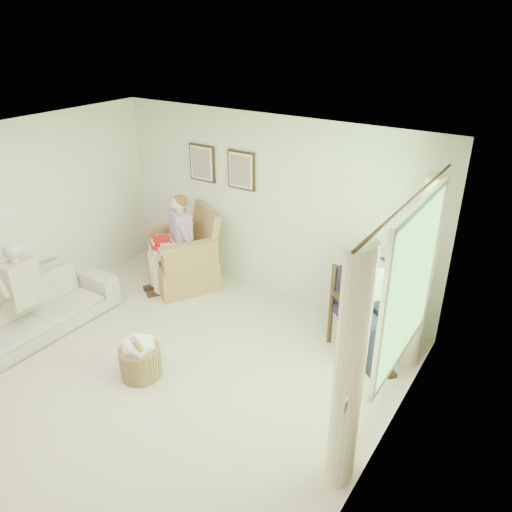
# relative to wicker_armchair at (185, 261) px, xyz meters

# --- Properties ---
(floor) EXTENTS (5.50, 5.50, 0.00)m
(floor) POSITION_rel_wicker_armchair_xyz_m (1.15, -2.19, -0.38)
(floor) COLOR beige
(floor) RESTS_ON ground
(back_wall) EXTENTS (5.00, 0.04, 2.60)m
(back_wall) POSITION_rel_wicker_armchair_xyz_m (1.15, 0.56, 0.92)
(back_wall) COLOR silver
(back_wall) RESTS_ON ground
(right_wall) EXTENTS (0.04, 5.50, 2.60)m
(right_wall) POSITION_rel_wicker_armchair_xyz_m (3.65, -2.19, 0.92)
(right_wall) COLOR silver
(right_wall) RESTS_ON ground
(ceiling) EXTENTS (5.00, 5.50, 0.02)m
(ceiling) POSITION_rel_wicker_armchair_xyz_m (1.15, -2.19, 2.22)
(ceiling) COLOR white
(ceiling) RESTS_ON back_wall
(window) EXTENTS (0.13, 2.50, 1.63)m
(window) POSITION_rel_wicker_armchair_xyz_m (3.61, -0.99, 1.21)
(window) COLOR #2D6B23
(window) RESTS_ON right_wall
(curtain_left) EXTENTS (0.34, 0.34, 2.30)m
(curtain_left) POSITION_rel_wicker_armchair_xyz_m (3.48, -1.97, 0.77)
(curtain_left) COLOR beige
(curtain_left) RESTS_ON ground
(curtain_right) EXTENTS (0.34, 0.34, 2.30)m
(curtain_right) POSITION_rel_wicker_armchair_xyz_m (3.48, -0.01, 0.77)
(curtain_right) COLOR beige
(curtain_right) RESTS_ON ground
(framed_print_left) EXTENTS (0.45, 0.05, 0.55)m
(framed_print_left) POSITION_rel_wicker_armchair_xyz_m (-0.00, 0.52, 1.40)
(framed_print_left) COLOR #382114
(framed_print_left) RESTS_ON back_wall
(framed_print_right) EXTENTS (0.45, 0.05, 0.55)m
(framed_print_right) POSITION_rel_wicker_armchair_xyz_m (0.70, 0.52, 1.40)
(framed_print_right) COLOR #382114
(framed_print_right) RESTS_ON back_wall
(wicker_armchair) EXTENTS (0.94, 0.93, 1.20)m
(wicker_armchair) POSITION_rel_wicker_armchair_xyz_m (0.00, 0.00, 0.00)
(wicker_armchair) COLOR #B17B53
(wicker_armchair) RESTS_ON ground
(wood_armchair) EXTENTS (0.69, 0.65, 1.07)m
(wood_armchair) POSITION_rel_wicker_armchair_xyz_m (2.94, -0.03, 0.20)
(wood_armchair) COLOR black
(wood_armchair) RESTS_ON ground
(sofa) EXTENTS (2.24, 0.87, 0.65)m
(sofa) POSITION_rel_wicker_armchair_xyz_m (-0.80, -2.09, -0.05)
(sofa) COLOR beige
(sofa) RESTS_ON ground
(person_wicker) EXTENTS (0.40, 0.63, 1.43)m
(person_wicker) POSITION_rel_wicker_armchair_xyz_m (-0.00, -0.16, 0.47)
(person_wicker) COLOR beige
(person_wicker) RESTS_ON ground
(person_dark) EXTENTS (0.40, 0.63, 1.42)m
(person_dark) POSITION_rel_wicker_armchair_xyz_m (2.94, -0.21, 0.46)
(person_dark) COLOR #171C34
(person_dark) RESTS_ON ground
(person_sofa) EXTENTS (0.42, 0.62, 1.30)m
(person_sofa) POSITION_rel_wicker_armchair_xyz_m (-0.80, -2.22, 0.37)
(person_sofa) COLOR #C1B09B
(person_sofa) RESTS_ON ground
(red_hat) EXTENTS (0.31, 0.31, 0.14)m
(red_hat) POSITION_rel_wicker_armchair_xyz_m (-0.14, -0.32, 0.40)
(red_hat) COLOR #B61712
(red_hat) RESTS_ON person_wicker
(hatbox) EXTENTS (0.48, 0.48, 0.69)m
(hatbox) POSITION_rel_wicker_armchair_xyz_m (0.99, -1.95, -0.11)
(hatbox) COLOR tan
(hatbox) RESTS_ON ground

